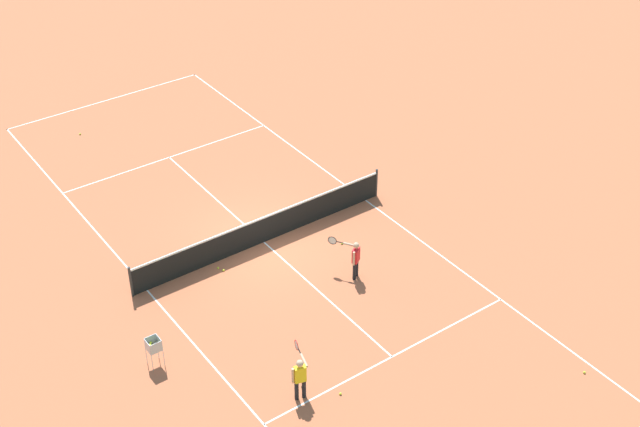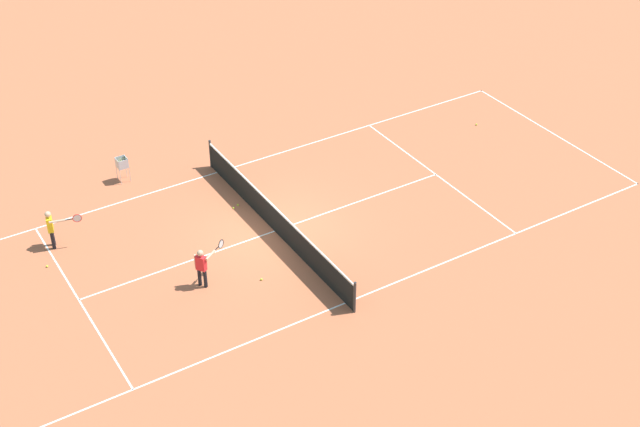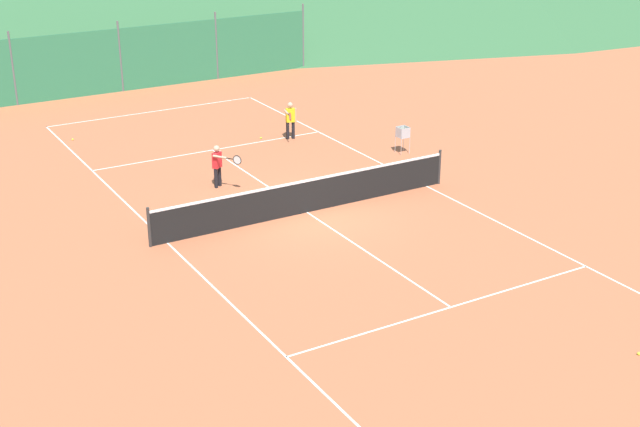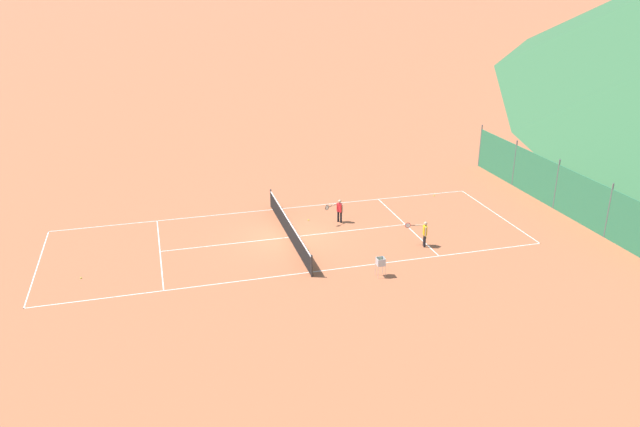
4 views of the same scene
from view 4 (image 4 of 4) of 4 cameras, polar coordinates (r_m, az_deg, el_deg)
The scene contains 13 objects.
ground_plane at distance 31.81m, azimuth -2.86°, elevation -2.19°, with size 600.00×600.00×0.00m, color #B7603D.
court_line_markings at distance 31.81m, azimuth -2.86°, elevation -2.19°, with size 8.25×23.85×0.01m.
tennis_net at distance 31.62m, azimuth -2.88°, elevation -1.36°, with size 9.18×0.08×1.06m.
windscreen_fence_far at distance 37.63m, azimuth 20.78°, elevation 2.31°, with size 17.28×0.08×2.90m.
player_near_service at distance 30.91m, azimuth 9.49°, elevation -1.68°, with size 0.67×1.01×1.30m.
player_far_baseline at distance 33.39m, azimuth 1.75°, elevation 0.38°, with size 0.56×1.06×1.28m.
tennis_ball_far_corner at distance 30.21m, azimuth -1.43°, elevation -3.44°, with size 0.07×0.07×0.07m, color #CCE033.
tennis_ball_near_corner at distance 38.19m, azimuth 10.39°, elevation 1.64°, with size 0.07×0.07×0.07m, color #CCE033.
tennis_ball_by_net_left at distance 33.88m, azimuth -1.06°, elevation -0.59°, with size 0.07×0.07×0.07m, color #CCE033.
tennis_ball_alley_left at distance 30.32m, azimuth -1.11°, elevation -3.34°, with size 0.07×0.07×0.07m, color #CCE033.
tennis_ball_alley_right at distance 29.59m, azimuth -21.02°, elevation -5.53°, with size 0.07×0.07×0.07m, color #CCE033.
tennis_ball_mid_court at distance 32.14m, azimuth 9.66°, elevation -2.17°, with size 0.07×0.07×0.07m, color #CCE033.
ball_hopper at distance 27.70m, azimuth 5.58°, elevation -4.51°, with size 0.36×0.36×0.89m.
Camera 4 is at (28.47, -6.30, 12.72)m, focal length 35.00 mm.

